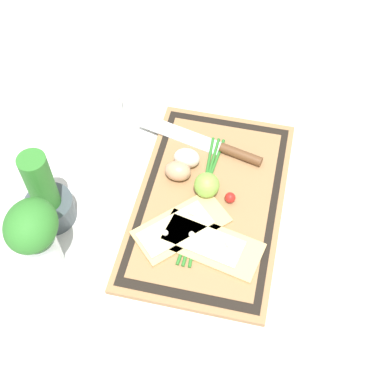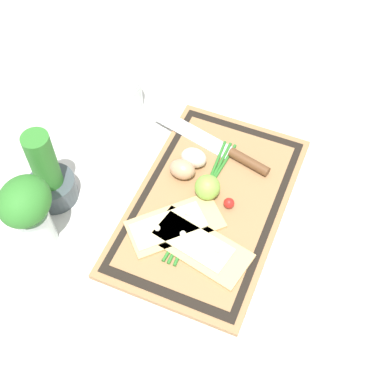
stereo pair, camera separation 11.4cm
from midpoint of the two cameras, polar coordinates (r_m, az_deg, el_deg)
name	(u,v)px [view 2 (the right image)]	position (r m, az deg, el deg)	size (l,w,h in m)	color
ground_plane	(209,206)	(1.16, 4.59, -1.75)	(6.00, 6.00, 0.00)	silver
cutting_board	(209,204)	(1.16, 4.61, -1.53)	(0.50, 0.31, 0.02)	#997047
pizza_slice_near	(199,245)	(1.09, 3.71, -5.93)	(0.14, 0.22, 0.02)	tan
pizza_slice_far	(174,225)	(1.11, 0.98, -3.72)	(0.21, 0.20, 0.02)	tan
knife	(230,152)	(1.23, 6.71, 4.07)	(0.10, 0.31, 0.02)	silver
egg_brown	(182,169)	(1.17, 1.74, 2.24)	(0.04, 0.06, 0.04)	tan
egg_pink	(194,158)	(1.19, 2.94, 3.48)	(0.04, 0.06, 0.04)	beige
lime	(207,187)	(1.14, 4.52, 0.30)	(0.06, 0.06, 0.06)	#7FB742
cherry_tomato_red	(229,203)	(1.14, 6.83, -1.40)	(0.02, 0.02, 0.02)	red
scallion_bunch	(202,197)	(1.15, 3.95, -0.79)	(0.34, 0.04, 0.01)	#2D7528
herb_pot	(49,177)	(1.15, -12.29, 1.32)	(0.10, 0.10, 0.20)	#3D474C
sauce_jar	(124,94)	(1.33, -4.78, 10.18)	(0.09, 0.09, 0.09)	silver
herb_glass	(28,210)	(1.05, -14.15, -2.10)	(0.11, 0.10, 0.19)	silver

